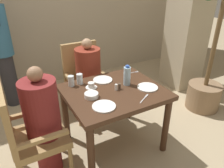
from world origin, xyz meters
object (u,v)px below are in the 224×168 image
object	(u,v)px
plate_main_left	(104,106)
plate_main_right	(103,80)
diner_in_far_chair	(89,79)
diner_in_left_chair	(43,122)
chair_far_side	(85,78)
chair_left_side	(28,132)
water_bottle	(127,76)
standing_host	(2,47)
glass_tall_mid	(71,81)
bowl_small	(91,95)
potted_palm	(209,70)
glass_tall_near	(80,79)
plate_dessert_center	(148,87)
teacup_with_saucer	(91,86)

from	to	relation	value
plate_main_left	plate_main_right	xyz separation A→B (m)	(0.24, 0.49, 0.00)
diner_in_far_chair	diner_in_left_chair	bearing A→B (deg)	-138.21
diner_in_left_chair	chair_far_side	xyz separation A→B (m)	(0.75, 0.81, -0.06)
chair_left_side	diner_in_left_chair	distance (m)	0.16
diner_in_far_chair	water_bottle	xyz separation A→B (m)	(0.18, -0.63, 0.26)
standing_host	glass_tall_mid	distance (m)	1.36
diner_in_left_chair	glass_tall_mid	distance (m)	0.54
water_bottle	glass_tall_mid	bearing A→B (deg)	153.83
diner_in_far_chair	water_bottle	world-z (taller)	diner_in_far_chair
chair_far_side	diner_in_far_chair	world-z (taller)	diner_in_far_chair
glass_tall_mid	chair_far_side	bearing A→B (deg)	55.29
chair_left_side	diner_in_left_chair	size ratio (longest dim) A/B	0.87
plate_main_right	bowl_small	xyz separation A→B (m)	(-0.27, -0.28, 0.02)
potted_palm	glass_tall_mid	world-z (taller)	potted_palm
diner_in_left_chair	glass_tall_mid	xyz separation A→B (m)	(0.39, 0.30, 0.20)
standing_host	water_bottle	xyz separation A→B (m)	(1.08, -1.50, -0.07)
chair_far_side	plate_main_left	size ratio (longest dim) A/B	4.54
chair_far_side	plate_main_left	world-z (taller)	chair_far_side
diner_in_far_chair	glass_tall_near	xyz separation A→B (m)	(-0.25, -0.36, 0.21)
chair_far_side	potted_palm	world-z (taller)	potted_palm
standing_host	plate_main_left	xyz separation A→B (m)	(0.66, -1.78, -0.17)
chair_far_side	water_bottle	world-z (taller)	chair_far_side
plate_dessert_center	teacup_with_saucer	distance (m)	0.60
chair_left_side	diner_in_far_chair	size ratio (longest dim) A/B	0.89
diner_in_far_chair	glass_tall_near	size ratio (longest dim) A/B	9.65
potted_palm	glass_tall_mid	distance (m)	1.93
teacup_with_saucer	glass_tall_near	size ratio (longest dim) A/B	1.07
plate_main_right	glass_tall_near	world-z (taller)	glass_tall_near
chair_left_side	teacup_with_saucer	distance (m)	0.76
diner_in_left_chair	teacup_with_saucer	bearing A→B (deg)	15.74
diner_in_far_chair	plate_dessert_center	distance (m)	0.88
chair_left_side	standing_host	xyz separation A→B (m)	(-0.00, 1.54, 0.37)
chair_far_side	bowl_small	bearing A→B (deg)	-107.62
teacup_with_saucer	standing_host	bearing A→B (deg)	117.26
plate_main_right	plate_dessert_center	size ratio (longest dim) A/B	1.00
bowl_small	water_bottle	size ratio (longest dim) A/B	0.62
diner_in_far_chair	plate_main_left	bearing A→B (deg)	-104.77
diner_in_far_chair	potted_palm	size ratio (longest dim) A/B	0.55
diner_in_far_chair	plate_main_right	world-z (taller)	diner_in_far_chair
standing_host	plate_dessert_center	xyz separation A→B (m)	(1.23, -1.67, -0.17)
standing_host	glass_tall_mid	xyz separation A→B (m)	(0.55, -1.24, -0.12)
chair_far_side	glass_tall_near	bearing A→B (deg)	-116.67
plate_main_right	standing_host	bearing A→B (deg)	125.11
diner_in_far_chair	bowl_small	size ratio (longest dim) A/B	8.05
diner_in_left_chair	plate_dessert_center	distance (m)	1.10
chair_left_side	potted_palm	bearing A→B (deg)	0.99
potted_palm	plate_main_left	distance (m)	1.81
chair_left_side	plate_main_left	bearing A→B (deg)	-19.69
chair_far_side	diner_in_left_chair	bearing A→B (deg)	-132.53
potted_palm	glass_tall_mid	bearing A→B (deg)	172.13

